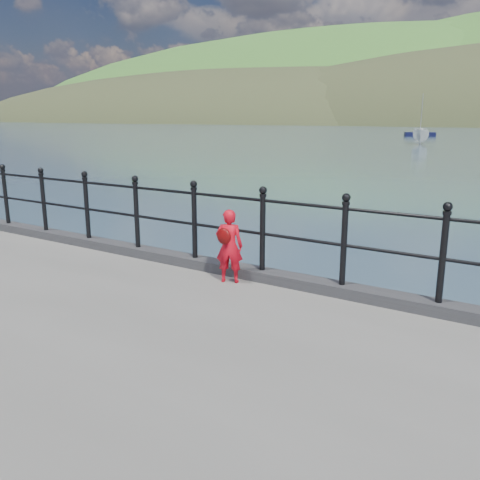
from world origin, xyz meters
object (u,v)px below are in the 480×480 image
Objects in this scene: railing at (227,219)px; sailboat_left at (420,134)px; launch_white at (421,136)px; child at (229,246)px.

railing is 2.63× the size of sailboat_left.
child is at bearing -90.01° from launch_white.
child is at bearing -103.48° from sailboat_left.
child reaches higher than launch_white.
child is 0.21× the size of launch_white.
child is 57.39m from launch_white.
sailboat_left is (-16.74, 80.17, -1.19)m from child.
railing is 81.54m from sailboat_left.
launch_white is at bearing -101.81° from child.
sailboat_left is at bearing 101.66° from railing.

